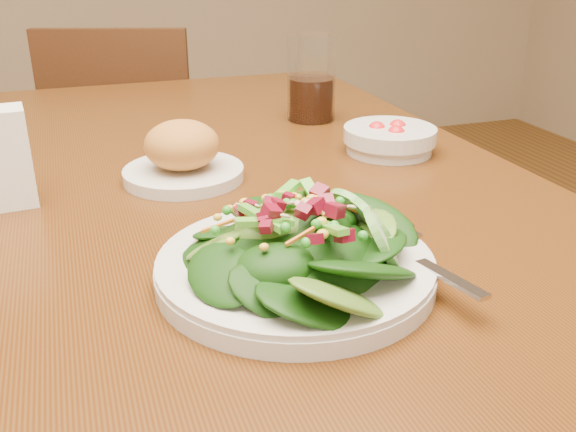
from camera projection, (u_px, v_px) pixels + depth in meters
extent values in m
cube|color=#4B2B11|center=(192.00, 215.00, 0.78)|extent=(0.90, 1.40, 0.04)
cylinder|color=#3D2112|center=(305.00, 236.00, 1.60)|extent=(0.07, 0.07, 0.71)
cube|color=#3D2112|center=(140.00, 178.00, 1.85)|extent=(0.49, 0.49, 0.04)
cylinder|color=#3D2112|center=(207.00, 220.00, 2.09)|extent=(0.04, 0.04, 0.38)
cylinder|color=#3D2112|center=(105.00, 221.00, 2.09)|extent=(0.04, 0.04, 0.38)
cylinder|color=#3D2112|center=(195.00, 269.00, 1.79)|extent=(0.04, 0.04, 0.38)
cylinder|color=#3D2112|center=(75.00, 269.00, 1.78)|extent=(0.04, 0.04, 0.38)
cube|color=#3D2112|center=(117.00, 117.00, 1.59)|extent=(0.36, 0.14, 0.43)
cylinder|color=silver|center=(295.00, 271.00, 0.59)|extent=(0.26, 0.26, 0.02)
ellipsoid|color=black|center=(295.00, 244.00, 0.58)|extent=(0.17, 0.17, 0.04)
cube|color=silver|center=(417.00, 255.00, 0.59)|extent=(0.05, 0.18, 0.01)
cylinder|color=silver|center=(184.00, 174.00, 0.83)|extent=(0.16, 0.16, 0.02)
ellipsoid|color=#C07635|center=(182.00, 145.00, 0.81)|extent=(0.10, 0.10, 0.06)
cylinder|color=silver|center=(389.00, 139.00, 0.93)|extent=(0.13, 0.13, 0.04)
sphere|color=red|center=(397.00, 129.00, 0.94)|extent=(0.03, 0.03, 0.03)
sphere|color=red|center=(377.00, 131.00, 0.93)|extent=(0.03, 0.03, 0.03)
sphere|color=red|center=(396.00, 135.00, 0.91)|extent=(0.03, 0.03, 0.03)
cylinder|color=silver|center=(311.00, 78.00, 1.08)|extent=(0.08, 0.08, 0.14)
cylinder|color=black|center=(311.00, 99.00, 1.09)|extent=(0.07, 0.07, 0.07)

